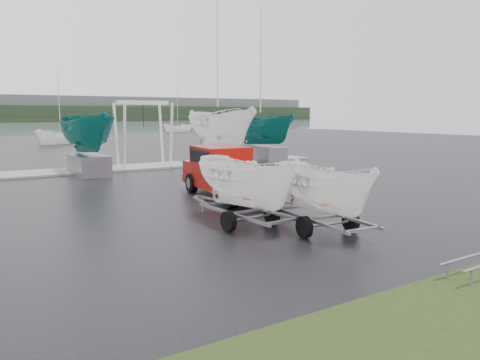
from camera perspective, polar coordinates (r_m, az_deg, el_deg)
ground_plane at (r=16.96m, az=-4.76°, el=-3.34°), size 120.00×120.00×0.00m
dock at (r=28.96m, az=-16.91°, el=1.24°), size 30.00×3.00×0.12m
pickup_truck at (r=18.93m, az=-1.51°, el=1.10°), size 2.73×6.20×2.00m
trailer_hitched at (r=13.19m, az=10.43°, el=4.12°), size 1.84×3.71×4.55m
trailer_parked at (r=13.74m, az=0.87°, el=5.12°), size 1.80×3.65×4.88m
boat_hoist at (r=29.69m, az=-11.68°, el=6.66°), size 3.30×2.18×4.12m
keelboat_1 at (r=26.77m, az=-18.23°, el=8.23°), size 2.27×3.20×7.14m
keelboat_2 at (r=29.82m, az=-2.26°, el=9.55°), size 2.57×3.20×10.74m
keelboat_3 at (r=32.00m, az=3.03°, el=8.40°), size 2.22×3.20×10.38m
moored_boat_2 at (r=55.49m, az=-20.96°, el=4.17°), size 3.53×3.51×11.34m
moored_boat_3 at (r=83.00m, az=-7.58°, el=5.80°), size 2.88×2.83×11.06m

